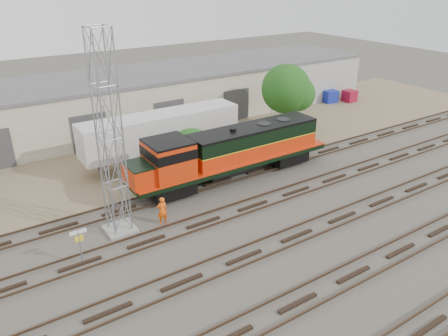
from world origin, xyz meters
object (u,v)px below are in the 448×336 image
signal_tower (110,141)px  semi_trailer (165,131)px  locomotive (230,152)px  worker (162,211)px

signal_tower → semi_trailer: signal_tower is taller
locomotive → signal_tower: size_ratio=1.37×
worker → locomotive: bearing=-154.4°
semi_trailer → worker: bearing=-117.9°
worker → semi_trailer: 10.62m
locomotive → worker: size_ratio=8.88×
signal_tower → worker: bearing=-15.6°
worker → signal_tower: bearing=-12.7°
locomotive → semi_trailer: bearing=110.7°
signal_tower → semi_trailer: (7.52, 8.53, -3.37)m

